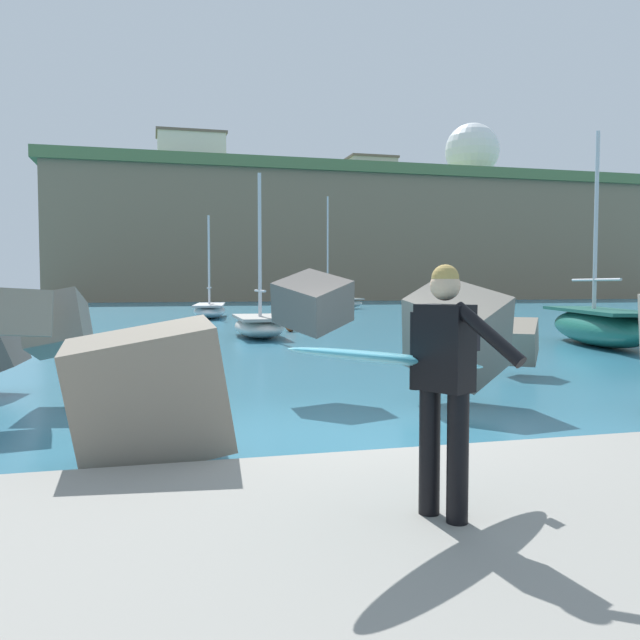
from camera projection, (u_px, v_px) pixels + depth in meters
ground_plane at (344, 432)px, 8.27m from camera, size 400.00×400.00×0.00m
walkway_path at (512, 545)px, 4.40m from camera, size 48.00×4.40×0.24m
breakwater_jetty at (556, 332)px, 9.89m from camera, size 30.68×7.23×2.52m
surfer_with_board at (429, 370)px, 4.57m from camera, size 2.01×1.50×1.78m
boat_near_left at (600, 326)px, 19.71m from camera, size 3.33×6.38×6.51m
boat_near_right at (210, 310)px, 35.78m from camera, size 2.46×6.38×5.54m
boat_mid_left at (332, 303)px, 47.40m from camera, size 5.33×2.78×8.12m
boat_mid_centre at (259, 325)px, 22.83m from camera, size 1.77×4.30×5.65m
mooring_buoy_inner at (291, 326)px, 25.42m from camera, size 0.44×0.44×0.44m
headland_bluff at (334, 243)px, 91.13m from camera, size 71.64×42.18×15.04m
radar_dome at (472, 156)px, 101.08m from camera, size 8.31×8.31×11.55m
station_building_west at (369, 173)px, 89.59m from camera, size 6.56×6.03×3.99m
station_building_central at (191, 153)px, 78.10m from camera, size 8.22×5.40×4.76m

